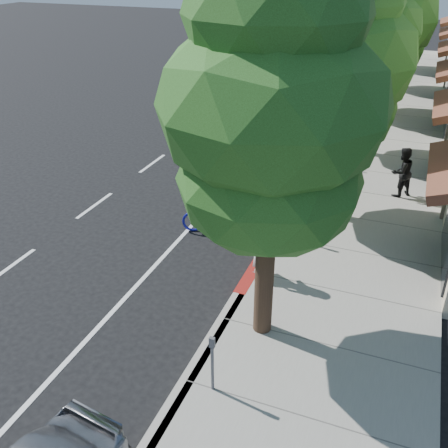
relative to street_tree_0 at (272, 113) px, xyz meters
The scene contains 17 objects.
ground 5.44m from the street_tree_0, 114.23° to the left, with size 120.00×120.00×0.00m, color black.
sidewalk 11.22m from the street_tree_0, 82.03° to the left, with size 4.60×56.00×0.15m, color gray.
curb 11.17m from the street_tree_0, 95.14° to the left, with size 0.30×56.00×0.15m, color #9E998E.
curb_red_segment 5.82m from the street_tree_0, 106.70° to the left, with size 0.32×4.00×0.15m, color maroon.
street_tree_0 is the anchor object (origin of this frame).
street_tree_1 6.00m from the street_tree_0, 90.00° to the left, with size 4.53×4.53×7.64m.
street_tree_2 12.00m from the street_tree_0, 90.00° to the left, with size 4.29×4.29×7.57m.
street_tree_3 18.01m from the street_tree_0, 90.00° to the left, with size 5.38×5.38×7.61m.
street_tree_4 24.00m from the street_tree_0, 90.00° to the left, with size 4.25×4.25×7.60m.
street_tree_5 30.00m from the street_tree_0, 90.00° to the left, with size 4.61×4.61×7.24m.
cyclist 4.59m from the street_tree_0, 108.48° to the left, with size 0.63×0.41×1.73m, color silver.
bicycle 6.48m from the street_tree_0, 125.00° to the left, with size 0.69×1.97×1.04m, color #16189D.
silver_suv 8.70m from the street_tree_0, 100.57° to the left, with size 2.66×5.77×1.60m, color #A5A4A9.
dark_sedan 12.85m from the street_tree_0, 104.80° to the left, with size 1.58×4.53×1.49m, color black.
white_pickup 20.41m from the street_tree_0, 96.12° to the left, with size 2.47×6.08×1.76m, color silver.
dark_suv_far 25.43m from the street_tree_0, 97.09° to the left, with size 2.11×5.25×1.79m, color black.
pedestrian 9.37m from the street_tree_0, 74.63° to the left, with size 0.82×0.64×1.70m, color black.
Camera 1 is at (3.23, -10.25, 7.48)m, focal length 40.00 mm.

